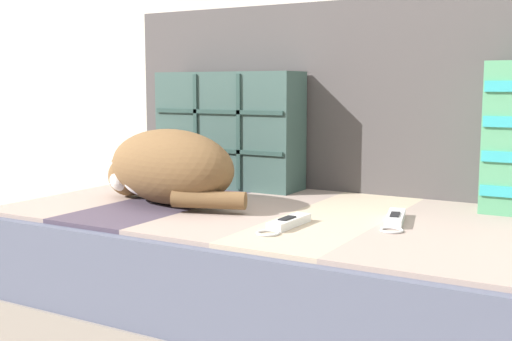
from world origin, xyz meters
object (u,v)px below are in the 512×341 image
object	(u,v)px
throw_pillow_quilted	(229,130)
game_remote_near	(395,219)
sleeping_cat	(166,168)
game_remote_far	(288,223)
couch	(341,295)

from	to	relation	value
throw_pillow_quilted	game_remote_near	xyz separation A→B (m)	(0.60, -0.26, -0.16)
sleeping_cat	game_remote_near	size ratio (longest dim) A/B	2.29
throw_pillow_quilted	game_remote_near	bearing A→B (deg)	-23.29
game_remote_far	game_remote_near	bearing A→B (deg)	39.79
couch	sleeping_cat	size ratio (longest dim) A/B	3.62
game_remote_far	sleeping_cat	bearing A→B (deg)	166.77
game_remote_near	sleeping_cat	bearing A→B (deg)	-173.90
sleeping_cat	couch	bearing A→B (deg)	12.58
couch	game_remote_far	distance (m)	0.29
sleeping_cat	game_remote_near	world-z (taller)	sleeping_cat
throw_pillow_quilted	game_remote_near	distance (m)	0.67
game_remote_near	game_remote_far	world-z (taller)	same
throw_pillow_quilted	game_remote_near	size ratio (longest dim) A/B	2.20
couch	game_remote_far	bearing A→B (deg)	-103.99
sleeping_cat	game_remote_near	distance (m)	0.60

